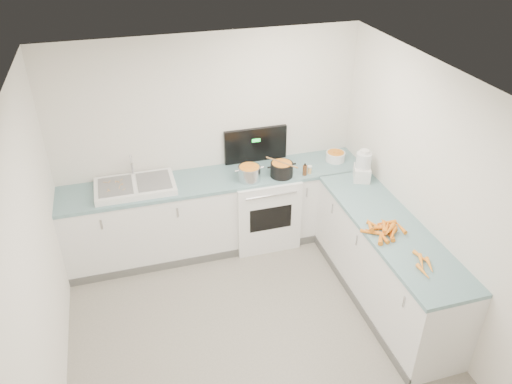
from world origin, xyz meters
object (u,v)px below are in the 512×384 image
object	(u,v)px
stove	(262,205)
mixing_bowl	(335,156)
steel_pot	(249,174)
food_processor	(363,167)
extract_bottle	(305,170)
black_pot	(282,170)
spice_jar	(310,170)
sink	(135,186)

from	to	relation	value
stove	mixing_bowl	bearing A→B (deg)	1.42
steel_pot	food_processor	xyz separation A→B (m)	(1.22, -0.35, 0.08)
extract_bottle	food_processor	size ratio (longest dim) A/B	0.33
stove	black_pot	bearing A→B (deg)	-40.66
spice_jar	steel_pot	bearing A→B (deg)	175.93
stove	spice_jar	xyz separation A→B (m)	(0.51, -0.19, 0.51)
sink	black_pot	xyz separation A→B (m)	(1.63, -0.17, 0.03)
spice_jar	food_processor	bearing A→B (deg)	-30.19
sink	extract_bottle	bearing A→B (deg)	-6.78
steel_pot	mixing_bowl	xyz separation A→B (m)	(1.12, 0.16, -0.02)
steel_pot	black_pot	distance (m)	0.38
steel_pot	extract_bottle	xyz separation A→B (m)	(0.64, -0.07, -0.01)
sink	spice_jar	xyz separation A→B (m)	(1.96, -0.21, 0.00)
mixing_bowl	steel_pot	bearing A→B (deg)	-171.77
stove	steel_pot	size ratio (longest dim) A/B	5.33
stove	mixing_bowl	xyz separation A→B (m)	(0.93, 0.02, 0.52)
black_pot	extract_bottle	xyz separation A→B (m)	(0.26, -0.05, -0.01)
extract_bottle	stove	bearing A→B (deg)	154.63
extract_bottle	food_processor	xyz separation A→B (m)	(0.58, -0.28, 0.10)
mixing_bowl	spice_jar	size ratio (longest dim) A/B	2.89
mixing_bowl	spice_jar	distance (m)	0.47
stove	steel_pot	bearing A→B (deg)	-144.81
stove	sink	distance (m)	1.54
food_processor	spice_jar	bearing A→B (deg)	149.81
steel_pot	mixing_bowl	world-z (taller)	steel_pot
stove	black_pot	world-z (taller)	stove
mixing_bowl	extract_bottle	world-z (taller)	extract_bottle
black_pot	steel_pot	bearing A→B (deg)	177.70
steel_pot	black_pot	xyz separation A→B (m)	(0.38, -0.02, -0.00)
stove	steel_pot	world-z (taller)	stove
steel_pot	mixing_bowl	distance (m)	1.13
extract_bottle	spice_jar	world-z (taller)	extract_bottle
black_pot	food_processor	distance (m)	0.91
stove	black_pot	distance (m)	0.59
black_pot	food_processor	world-z (taller)	food_processor
black_pot	extract_bottle	size ratio (longest dim) A/B	2.08
steel_pot	extract_bottle	size ratio (longest dim) A/B	2.07
mixing_bowl	spice_jar	bearing A→B (deg)	-152.97
spice_jar	black_pot	bearing A→B (deg)	173.90
black_pot	mixing_bowl	distance (m)	0.77
stove	extract_bottle	world-z (taller)	stove
spice_jar	food_processor	world-z (taller)	food_processor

